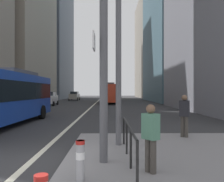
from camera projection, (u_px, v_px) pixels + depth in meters
ground_plane at (89, 109)px, 26.68m from camera, size 160.00×160.00×0.00m
lane_centre_line at (94, 104)px, 36.68m from camera, size 0.20×80.00×0.01m
office_tower_left_mid at (7, 1)px, 42.66m from camera, size 13.38×19.98×36.54m
office_tower_left_far at (43, 11)px, 66.10m from camera, size 13.65×22.52×48.55m
office_tower_right_far at (155, 49)px, 76.02m from camera, size 10.52×23.03×31.04m
city_bus_blue_oncoming at (2, 95)px, 13.89m from camera, size 2.92×11.79×3.40m
city_bus_red_receding at (109, 92)px, 40.94m from camera, size 2.76×11.55×3.40m
car_oncoming_mid at (74, 96)px, 52.85m from camera, size 2.15×4.18×1.94m
car_receding_near at (115, 95)px, 66.46m from camera, size 2.12×4.56×1.94m
car_receding_far at (113, 96)px, 50.28m from camera, size 2.19×4.46×1.94m
car_oncoming_far at (49, 99)px, 33.96m from camera, size 2.10×4.11×1.94m
traffic_signal_gantry at (37, 15)px, 6.35m from camera, size 5.40×0.65×6.00m
street_lamp_post at (118, 0)px, 8.41m from camera, size 5.50×0.32×8.00m
bollard_right at (80, 158)px, 5.07m from camera, size 0.20×0.20×0.85m
pedestrian_railing at (129, 134)px, 6.53m from camera, size 0.06×4.09×0.98m
pedestrian_waiting at (184, 114)px, 9.84m from camera, size 0.45×0.40×1.75m
pedestrian_far at (151, 135)px, 5.56m from camera, size 0.42×0.45×1.59m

